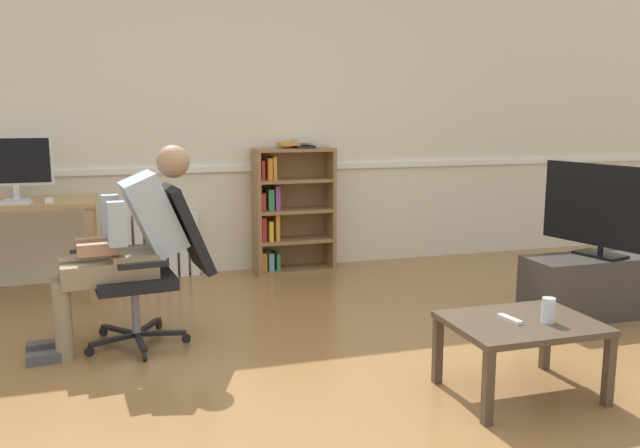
% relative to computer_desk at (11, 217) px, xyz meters
% --- Properties ---
extents(ground_plane, '(18.00, 18.00, 0.00)m').
position_rel_computer_desk_xyz_m(ground_plane, '(1.87, -2.15, -0.64)').
color(ground_plane, olive).
extents(back_wall, '(12.00, 0.13, 2.70)m').
position_rel_computer_desk_xyz_m(back_wall, '(1.87, 0.50, 0.71)').
color(back_wall, beige).
rests_on(back_wall, ground_plane).
extents(computer_desk, '(1.21, 0.59, 0.76)m').
position_rel_computer_desk_xyz_m(computer_desk, '(0.00, 0.00, 0.00)').
color(computer_desk, tan).
rests_on(computer_desk, ground_plane).
extents(imac_monitor, '(0.55, 0.14, 0.48)m').
position_rel_computer_desk_xyz_m(imac_monitor, '(0.04, 0.08, 0.40)').
color(imac_monitor, silver).
rests_on(imac_monitor, computer_desk).
extents(keyboard, '(0.37, 0.12, 0.02)m').
position_rel_computer_desk_xyz_m(keyboard, '(-0.02, -0.14, 0.13)').
color(keyboard, silver).
rests_on(keyboard, computer_desk).
extents(computer_mouse, '(0.06, 0.10, 0.03)m').
position_rel_computer_desk_xyz_m(computer_mouse, '(0.29, -0.12, 0.13)').
color(computer_mouse, white).
rests_on(computer_mouse, computer_desk).
extents(bookshelf, '(0.71, 0.29, 1.17)m').
position_rel_computer_desk_xyz_m(bookshelf, '(2.21, 0.29, -0.08)').
color(bookshelf, olive).
rests_on(bookshelf, ground_plane).
extents(radiator, '(0.72, 0.08, 0.56)m').
position_rel_computer_desk_xyz_m(radiator, '(1.06, 0.39, -0.36)').
color(radiator, white).
rests_on(radiator, ground_plane).
extents(office_chair, '(0.79, 0.63, 0.98)m').
position_rel_computer_desk_xyz_m(office_chair, '(0.99, -1.26, -0.11)').
color(office_chair, black).
rests_on(office_chair, ground_plane).
extents(person_seated, '(1.00, 0.42, 1.22)m').
position_rel_computer_desk_xyz_m(person_seated, '(0.81, -1.28, 0.01)').
color(person_seated, '#937F60').
rests_on(person_seated, ground_plane).
extents(tv_stand, '(1.06, 0.38, 0.43)m').
position_rel_computer_desk_xyz_m(tv_stand, '(3.96, -1.61, -0.43)').
color(tv_stand, '#3D3833').
rests_on(tv_stand, ground_plane).
extents(tv_screen, '(0.27, 0.94, 0.64)m').
position_rel_computer_desk_xyz_m(tv_screen, '(3.96, -1.61, 0.12)').
color(tv_screen, black).
rests_on(tv_screen, tv_stand).
extents(coffee_table, '(0.72, 0.56, 0.39)m').
position_rel_computer_desk_xyz_m(coffee_table, '(2.68, -2.59, -0.30)').
color(coffee_table, '#4C3D2D').
rests_on(coffee_table, ground_plane).
extents(drinking_glass, '(0.07, 0.07, 0.12)m').
position_rel_computer_desk_xyz_m(drinking_glass, '(2.78, -2.65, -0.19)').
color(drinking_glass, silver).
rests_on(drinking_glass, coffee_table).
extents(spare_remote, '(0.06, 0.15, 0.02)m').
position_rel_computer_desk_xyz_m(spare_remote, '(2.62, -2.58, -0.24)').
color(spare_remote, white).
rests_on(spare_remote, coffee_table).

